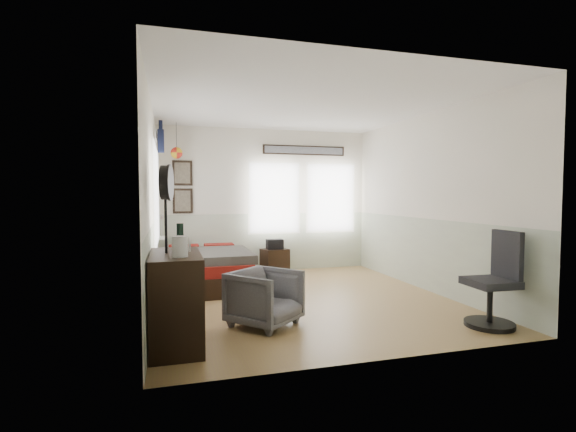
{
  "coord_description": "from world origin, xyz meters",
  "views": [
    {
      "loc": [
        -1.79,
        -5.51,
        1.48
      ],
      "look_at": [
        -0.1,
        0.4,
        1.15
      ],
      "focal_mm": 26.0,
      "sensor_mm": 36.0,
      "label": 1
    }
  ],
  "objects_px": {
    "armchair": "(265,298)",
    "nightstand": "(275,261)",
    "bed": "(205,269)",
    "dresser": "(176,299)",
    "task_chair": "(495,288)"
  },
  "relations": [
    {
      "from": "armchair",
      "to": "nightstand",
      "type": "relative_size",
      "value": 1.51
    },
    {
      "from": "bed",
      "to": "dresser",
      "type": "height_order",
      "value": "dresser"
    },
    {
      "from": "dresser",
      "to": "armchair",
      "type": "bearing_deg",
      "value": 19.66
    },
    {
      "from": "bed",
      "to": "nightstand",
      "type": "distance_m",
      "value": 1.56
    },
    {
      "from": "nightstand",
      "to": "task_chair",
      "type": "height_order",
      "value": "task_chair"
    },
    {
      "from": "bed",
      "to": "nightstand",
      "type": "xyz_separation_m",
      "value": [
        1.34,
        0.8,
        -0.06
      ]
    },
    {
      "from": "bed",
      "to": "armchair",
      "type": "bearing_deg",
      "value": -77.76
    },
    {
      "from": "armchair",
      "to": "nightstand",
      "type": "height_order",
      "value": "armchair"
    },
    {
      "from": "armchair",
      "to": "nightstand",
      "type": "xyz_separation_m",
      "value": [
        0.86,
        2.96,
        -0.09
      ]
    },
    {
      "from": "bed",
      "to": "armchair",
      "type": "height_order",
      "value": "armchair"
    },
    {
      "from": "dresser",
      "to": "armchair",
      "type": "xyz_separation_m",
      "value": [
        0.97,
        0.35,
        -0.14
      ]
    },
    {
      "from": "bed",
      "to": "dresser",
      "type": "xyz_separation_m",
      "value": [
        -0.49,
        -2.5,
        0.16
      ]
    },
    {
      "from": "armchair",
      "to": "nightstand",
      "type": "bearing_deg",
      "value": 33.05
    },
    {
      "from": "dresser",
      "to": "armchair",
      "type": "height_order",
      "value": "dresser"
    },
    {
      "from": "task_chair",
      "to": "nightstand",
      "type": "bearing_deg",
      "value": 116.38
    }
  ]
}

